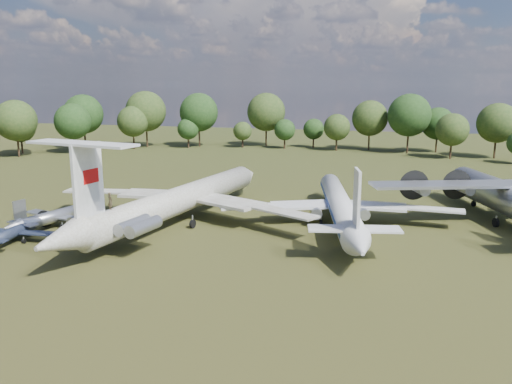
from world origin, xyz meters
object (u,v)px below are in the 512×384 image
(il62_airliner, at_px, (181,204))
(an12_transport, at_px, (512,205))
(small_prop_northwest, at_px, (56,219))
(small_prop_west, at_px, (15,234))
(person_on_il62, at_px, (110,201))
(tu104_jet, at_px, (340,210))

(il62_airliner, xyz_separation_m, an12_transport, (43.89, 11.03, 0.27))
(il62_airliner, distance_m, small_prop_northwest, 16.73)
(small_prop_west, bearing_deg, small_prop_northwest, 80.29)
(small_prop_northwest, height_order, person_on_il62, person_on_il62)
(an12_transport, xyz_separation_m, small_prop_west, (-59.63, -24.88, -1.82))
(an12_transport, distance_m, small_prop_northwest, 61.74)
(il62_airliner, bearing_deg, small_prop_west, -129.58)
(small_prop_northwest, bearing_deg, il62_airliner, 37.99)
(il62_airliner, height_order, tu104_jet, il62_airliner)
(il62_airliner, bearing_deg, an12_transport, 23.20)
(il62_airliner, relative_size, an12_transport, 1.21)
(il62_airliner, bearing_deg, tu104_jet, 20.05)
(il62_airliner, height_order, person_on_il62, person_on_il62)
(an12_transport, bearing_deg, small_prop_west, -176.42)
(tu104_jet, height_order, an12_transport, an12_transport)
(small_prop_northwest, bearing_deg, small_prop_west, -81.92)
(tu104_jet, bearing_deg, small_prop_northwest, -175.34)
(small_prop_west, relative_size, small_prop_northwest, 0.83)
(person_on_il62, bearing_deg, small_prop_west, 28.36)
(tu104_jet, relative_size, small_prop_northwest, 2.66)
(an12_transport, distance_m, small_prop_west, 64.64)
(small_prop_northwest, bearing_deg, person_on_il62, -15.55)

